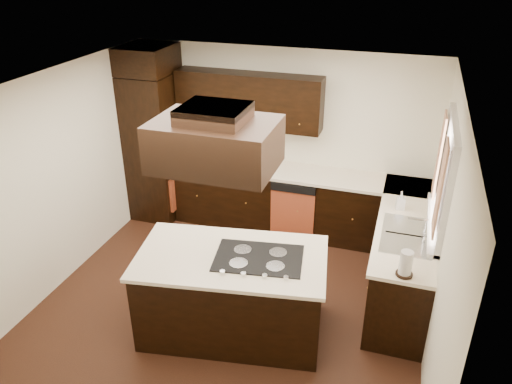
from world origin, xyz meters
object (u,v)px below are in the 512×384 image
oven_column (156,147)px  range_hood (215,144)px  spice_rack (217,153)px  island (232,295)px

oven_column → range_hood: bearing=-50.3°
oven_column → spice_rack: bearing=5.9°
island → range_hood: 1.73m
oven_column → range_hood: size_ratio=2.02×
spice_rack → oven_column: bearing=-155.9°
island → spice_rack: size_ratio=5.92×
oven_column → island: bearing=-47.3°
oven_column → spice_rack: size_ratio=6.88×
range_hood → spice_rack: size_ratio=3.41×
range_hood → spice_rack: 2.77m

